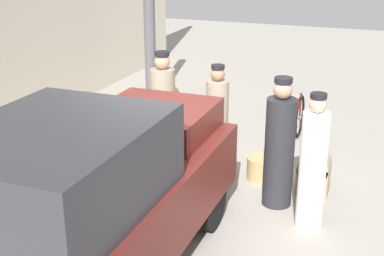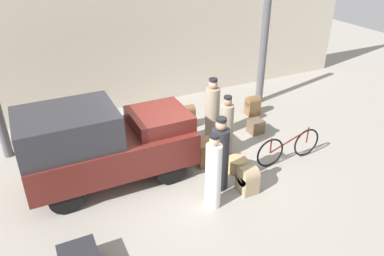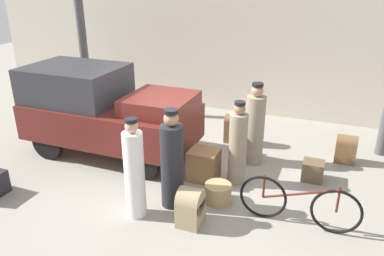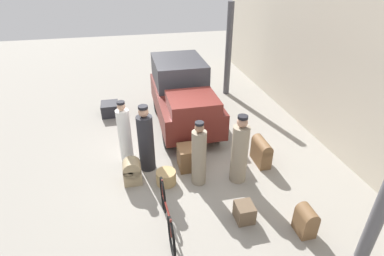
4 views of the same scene
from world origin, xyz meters
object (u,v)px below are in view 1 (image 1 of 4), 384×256
object	(u,v)px
wicker_basket	(263,168)
porter_carrying_trunk	(279,148)
porter_lifting_near_truck	(217,122)
porter_with_bicycle	(163,110)
suitcase_small_leather	(103,139)
porter_standing_middle	(313,167)
bicycle	(294,126)
trunk_large_brown	(168,102)
trunk_barrel_dark	(314,172)
suitcase_tan_flat	(208,124)
truck	(99,188)
trunk_wicker_pale	(210,166)

from	to	relation	value
wicker_basket	porter_carrying_trunk	xyz separation A→B (m)	(-0.69, -0.36, 0.62)
wicker_basket	porter_lifting_near_truck	size ratio (longest dim) A/B	0.29
porter_carrying_trunk	porter_with_bicycle	bearing A→B (deg)	65.67
porter_carrying_trunk	suitcase_small_leather	size ratio (longest dim) A/B	2.51
porter_lifting_near_truck	porter_standing_middle	world-z (taller)	porter_standing_middle
bicycle	porter_carrying_trunk	xyz separation A→B (m)	(-2.05, -0.19, 0.40)
trunk_large_brown	suitcase_small_leather	distance (m)	2.30
porter_with_bicycle	suitcase_small_leather	world-z (taller)	porter_with_bicycle
porter_carrying_trunk	suitcase_small_leather	xyz separation A→B (m)	(0.42, 2.85, -0.43)
porter_standing_middle	porter_carrying_trunk	world-z (taller)	porter_carrying_trunk
suitcase_small_leather	porter_lifting_near_truck	bearing A→B (deg)	-77.12
bicycle	trunk_barrel_dark	distance (m)	1.67
wicker_basket	porter_standing_middle	bearing A→B (deg)	-142.78
suitcase_tan_flat	suitcase_small_leather	size ratio (longest dim) A/B	0.57
truck	suitcase_small_leather	world-z (taller)	truck
wicker_basket	bicycle	bearing A→B (deg)	-7.31
trunk_wicker_pale	bicycle	bearing A→B (deg)	-23.76
trunk_barrel_dark	suitcase_small_leather	xyz separation A→B (m)	(-0.07, 3.25, 0.05)
porter_lifting_near_truck	bicycle	bearing A→B (deg)	-36.98
porter_standing_middle	trunk_wicker_pale	size ratio (longest dim) A/B	2.83
wicker_basket	porter_lifting_near_truck	xyz separation A→B (m)	(0.12, 0.75, 0.58)
porter_lifting_near_truck	trunk_wicker_pale	size ratio (longest dim) A/B	2.70
truck	trunk_large_brown	bearing A→B (deg)	15.88
porter_with_bicycle	suitcase_tan_flat	bearing A→B (deg)	-14.16
bicycle	trunk_large_brown	size ratio (longest dim) A/B	3.07
trunk_barrel_dark	suitcase_small_leather	size ratio (longest dim) A/B	0.91
porter_lifting_near_truck	suitcase_small_leather	bearing A→B (deg)	102.88
porter_lifting_near_truck	suitcase_tan_flat	size ratio (longest dim) A/B	4.09
porter_with_bicycle	porter_lifting_near_truck	bearing A→B (deg)	-96.66
porter_with_bicycle	trunk_large_brown	distance (m)	1.98
porter_carrying_trunk	trunk_wicker_pale	size ratio (longest dim) A/B	2.89
wicker_basket	porter_lifting_near_truck	bearing A→B (deg)	80.82
truck	suitcase_small_leather	size ratio (longest dim) A/B	5.30
porter_carrying_trunk	porter_standing_middle	bearing A→B (deg)	-131.10
porter_standing_middle	suitcase_tan_flat	bearing A→B (deg)	40.71
trunk_large_brown	suitcase_tan_flat	xyz separation A→B (m)	(-0.56, -1.01, -0.13)
wicker_basket	suitcase_small_leather	size ratio (longest dim) A/B	0.68
truck	porter_standing_middle	world-z (taller)	truck
truck	suitcase_small_leather	bearing A→B (deg)	30.06
trunk_large_brown	suitcase_small_leather	xyz separation A→B (m)	(-2.30, 0.11, 0.05)
wicker_basket	suitcase_tan_flat	xyz separation A→B (m)	(1.46, 1.37, 0.03)
truck	porter_lifting_near_truck	distance (m)	3.03
porter_lifting_near_truck	trunk_wicker_pale	world-z (taller)	porter_lifting_near_truck
porter_with_bicycle	porter_carrying_trunk	bearing A→B (deg)	-114.33
porter_with_bicycle	suitcase_small_leather	distance (m)	1.04
bicycle	porter_with_bicycle	distance (m)	2.20
trunk_large_brown	trunk_wicker_pale	xyz separation A→B (m)	(-2.51, -1.74, -0.02)
trunk_barrel_dark	suitcase_tan_flat	xyz separation A→B (m)	(1.67, 2.13, -0.12)
trunk_wicker_pale	porter_carrying_trunk	bearing A→B (deg)	-101.35
porter_carrying_trunk	suitcase_small_leather	bearing A→B (deg)	81.67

